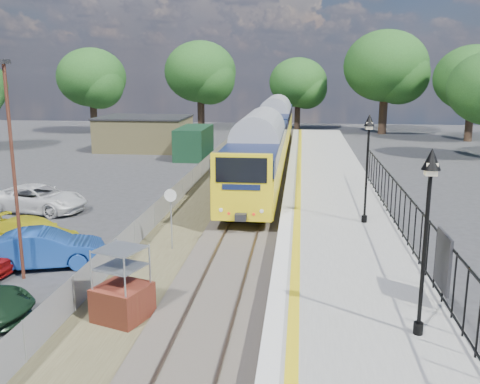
% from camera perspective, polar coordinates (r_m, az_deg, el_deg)
% --- Properties ---
extents(ground, '(120.00, 120.00, 0.00)m').
position_cam_1_polar(ground, '(18.13, -2.05, -10.65)').
color(ground, '#2D2D30').
rests_on(ground, ground).
extents(track_bed, '(5.90, 80.00, 0.29)m').
position_cam_1_polar(track_bed, '(27.24, -0.02, -2.37)').
color(track_bed, '#473F38').
rests_on(track_bed, ground).
extents(platform, '(5.00, 70.00, 0.90)m').
position_cam_1_polar(platform, '(25.42, 10.09, -2.85)').
color(platform, gray).
rests_on(platform, ground).
extents(platform_edge, '(0.90, 70.00, 0.01)m').
position_cam_1_polar(platform_edge, '(25.25, 5.45, -1.74)').
color(platform_edge, silver).
rests_on(platform_edge, platform).
extents(victorian_lamp_south, '(0.44, 0.44, 4.60)m').
position_cam_1_polar(victorian_lamp_south, '(13.12, 19.46, -0.76)').
color(victorian_lamp_south, black).
rests_on(victorian_lamp_south, platform).
extents(victorian_lamp_north, '(0.44, 0.44, 4.60)m').
position_cam_1_polar(victorian_lamp_north, '(22.81, 13.52, 5.09)').
color(victorian_lamp_north, black).
rests_on(victorian_lamp_north, platform).
extents(palisade_fence, '(0.12, 26.00, 2.00)m').
position_cam_1_polar(palisade_fence, '(19.85, 18.00, -3.56)').
color(palisade_fence, black).
rests_on(palisade_fence, platform).
extents(wire_fence, '(0.06, 52.00, 1.20)m').
position_cam_1_polar(wire_fence, '(29.97, -6.60, -0.06)').
color(wire_fence, '#999EA3').
rests_on(wire_fence, ground).
extents(outbuilding, '(10.80, 10.10, 3.12)m').
position_cam_1_polar(outbuilding, '(49.84, -9.21, 6.05)').
color(outbuilding, '#9A8E57').
rests_on(outbuilding, ground).
extents(tree_line, '(56.80, 43.80, 11.88)m').
position_cam_1_polar(tree_line, '(58.46, 5.55, 12.11)').
color(tree_line, '#332319').
rests_on(tree_line, ground).
extents(train, '(2.82, 40.83, 3.51)m').
position_cam_1_polar(train, '(43.35, 3.17, 6.30)').
color(train, yellow).
rests_on(train, ground).
extents(brick_plinth, '(1.78, 1.78, 2.26)m').
position_cam_1_polar(brick_plinth, '(16.22, -12.49, -9.72)').
color(brick_plinth, brown).
rests_on(brick_plinth, ground).
extents(speed_sign, '(0.52, 0.12, 2.59)m').
position_cam_1_polar(speed_sign, '(21.82, -7.39, -1.86)').
color(speed_sign, '#999EA3').
rests_on(speed_sign, ground).
extents(carpark_lamp, '(0.25, 0.50, 7.58)m').
position_cam_1_polar(carpark_lamp, '(19.67, -23.09, 3.22)').
color(carpark_lamp, '#52281B').
rests_on(carpark_lamp, ground).
extents(car_blue, '(4.61, 2.77, 1.44)m').
position_cam_1_polar(car_blue, '(21.38, -20.13, -5.70)').
color(car_blue, '#19449B').
rests_on(car_blue, ground).
extents(car_yellow, '(4.61, 2.85, 1.25)m').
position_cam_1_polar(car_yellow, '(23.88, -21.14, -4.12)').
color(car_yellow, gold).
rests_on(car_yellow, ground).
extents(car_white, '(5.39, 3.15, 1.41)m').
position_cam_1_polar(car_white, '(29.83, -20.72, -0.66)').
color(car_white, silver).
rests_on(car_white, ground).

